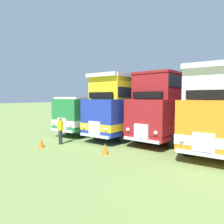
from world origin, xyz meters
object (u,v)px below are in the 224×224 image
Objects in this scene: bus_first_in_row at (109,111)px; cone_mid_row at (105,149)px; cone_near_end at (41,143)px; marshal_person at (60,130)px; bus_second_in_row at (140,105)px; bus_third_in_row at (178,104)px.

cone_mid_row is (5.22, -6.59, -1.47)m from bus_first_in_row.
cone_near_end is 0.32× the size of marshal_person.
cone_mid_row is 0.33× the size of marshal_person.
bus_first_in_row is 6.26× the size of marshal_person.
marshal_person reaches higher than cone_near_end.
cone_mid_row is at bearing -73.19° from bus_second_in_row.
bus_third_in_row is at bearing 3.44° from bus_second_in_row.
bus_third_in_row is 17.98× the size of cone_near_end.
cone_mid_row reaches higher than cone_near_end.
bus_third_in_row is 7.33m from cone_mid_row.
bus_first_in_row reaches higher than cone_near_end.
cone_mid_row is (3.90, 1.27, 0.01)m from cone_near_end.
cone_near_end is (-1.87, -7.97, -2.08)m from bus_second_in_row.
bus_second_in_row is 1.10× the size of bus_third_in_row.
bus_third_in_row is 5.80× the size of marshal_person.
cone_near_end is at bearing -80.44° from bus_first_in_row.
bus_second_in_row is 3.22m from bus_third_in_row.
marshal_person is at bearing -125.69° from bus_third_in_row.
marshal_person is (0.14, 1.29, 0.61)m from cone_near_end.
cone_mid_row is 3.80m from marshal_person.
bus_third_in_row is 9.86m from cone_near_end.
marshal_person is (1.47, -6.58, -0.87)m from bus_first_in_row.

